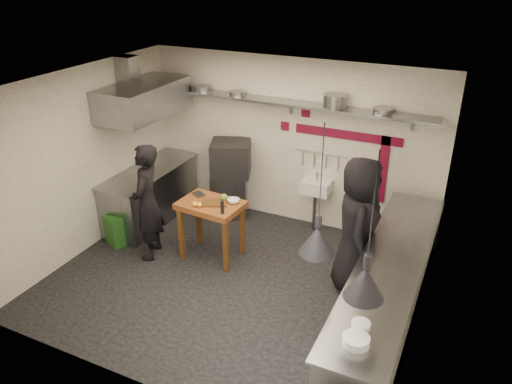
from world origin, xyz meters
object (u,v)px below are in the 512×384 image
at_px(combi_oven, 231,158).
at_px(prep_table, 212,230).
at_px(chef_left, 147,202).
at_px(chef_right, 358,226).
at_px(green_bin, 118,230).
at_px(oven_stand, 230,193).

distance_m(combi_oven, prep_table, 1.49).
distance_m(chef_left, chef_right, 3.08).
bearing_deg(combi_oven, green_bin, -148.16).
relative_size(oven_stand, chef_left, 0.44).
bearing_deg(prep_table, oven_stand, 111.03).
relative_size(prep_table, chef_right, 0.48).
bearing_deg(chef_left, combi_oven, 143.79).
height_order(green_bin, chef_left, chef_left).
distance_m(oven_stand, prep_table, 1.40).
bearing_deg(green_bin, chef_left, -3.45).
relative_size(green_bin, chef_right, 0.26).
height_order(chef_left, chef_right, chef_right).
height_order(prep_table, chef_left, chef_left).
bearing_deg(chef_right, green_bin, 83.12).
relative_size(combi_oven, chef_right, 0.34).
xyz_separation_m(green_bin, chef_left, (0.68, -0.04, 0.65)).
bearing_deg(chef_left, green_bin, -112.38).
bearing_deg(chef_left, oven_stand, 145.97).
bearing_deg(green_bin, prep_table, 12.03).
bearing_deg(oven_stand, chef_left, -126.92).
height_order(combi_oven, chef_right, chef_right).
relative_size(prep_table, chef_left, 0.51).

